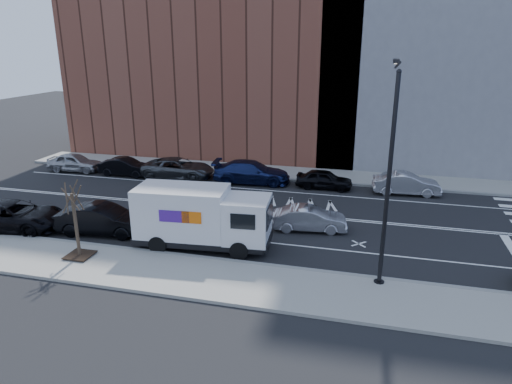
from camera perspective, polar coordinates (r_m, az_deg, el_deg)
The scene contains 20 objects.
ground at distance 28.17m, azimuth 0.71°, elevation -2.52°, with size 120.00×120.00×0.00m, color black.
sidewalk_near at distance 20.47m, azimuth -5.20°, elevation -10.81°, with size 44.00×3.60×0.15m, color gray.
sidewalk_far at distance 36.34m, azimuth 3.98°, elevation 2.37°, with size 44.00×3.60×0.15m, color gray.
curb_near at distance 21.97m, azimuth -3.63°, elevation -8.60°, with size 44.00×0.25×0.17m, color gray.
curb_far at distance 34.64m, azimuth 3.43°, elevation 1.60°, with size 44.00×0.25×0.17m, color gray.
road_markings at distance 28.17m, azimuth 0.71°, elevation -2.51°, with size 40.00×8.60×0.01m, color white, non-canonical shape.
bldg_brick at distance 43.59m, azimuth -4.97°, elevation 19.52°, with size 26.00×10.00×22.00m, color brown.
bldg_concrete at distance 41.73m, azimuth 23.95°, elevation 20.94°, with size 20.00×10.00×26.00m, color slate.
streetlight at distance 19.35m, azimuth 16.31°, elevation 2.80°, with size 0.44×4.02×9.34m.
street_tree at distance 23.29m, azimuth -21.50°, elevation -4.61°, with size 1.20×1.20×3.75m.
fedex_van at distance 23.09m, azimuth -6.84°, elevation -3.08°, with size 7.02×2.89×3.13m.
far_parked_a at distance 39.71m, azimuth -21.71°, elevation 3.47°, with size 1.74×4.33×1.48m, color #9D9DA1.
far_parked_b at distance 37.17m, azimuth -15.97°, elevation 3.05°, with size 1.46×4.19×1.38m, color black.
far_parked_c at distance 35.57m, azimuth -9.70°, elevation 2.95°, with size 2.54×5.50×1.53m, color #414347.
far_parked_d at distance 33.79m, azimuth -0.57°, elevation 2.51°, with size 2.31×5.68×1.65m, color #151F4C.
far_parked_e at distance 32.88m, azimuth 8.53°, elevation 1.59°, with size 1.60×3.98×1.35m, color black.
far_parked_f at distance 32.94m, azimuth 18.28°, elevation 1.00°, with size 1.57×4.50×1.48m, color silver.
driving_sedan at distance 25.49m, azimuth 6.70°, elevation -3.32°, with size 1.43×4.09×1.35m, color #B7B7BC.
near_parked_rear_a at distance 26.18m, azimuth -18.61°, elevation -3.27°, with size 1.73×4.96×1.64m, color black.
near_parked_rear_b at distance 28.78m, azimuth -28.06°, elevation -2.62°, with size 2.64×5.72×1.59m, color black.
Camera 1 is at (6.16, -25.61, 10.00)m, focal length 32.00 mm.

